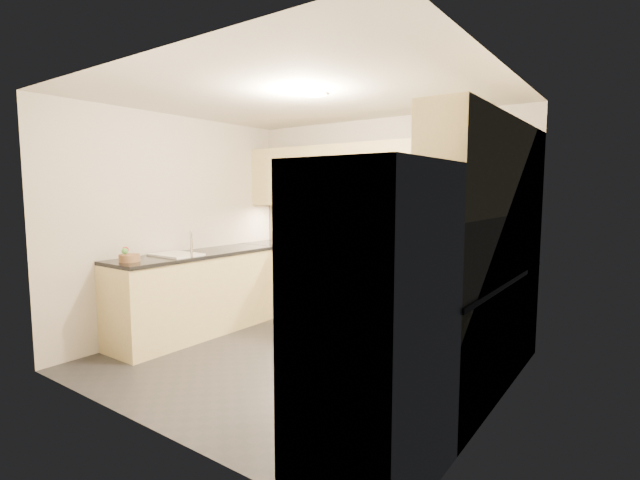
% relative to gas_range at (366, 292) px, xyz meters
% --- Properties ---
extents(floor, '(3.60, 3.20, 0.00)m').
position_rel_gas_range_xyz_m(floor, '(0.00, -1.28, -0.46)').
color(floor, '#27272C').
rests_on(floor, ground).
extents(ceiling, '(3.60, 3.20, 0.02)m').
position_rel_gas_range_xyz_m(ceiling, '(0.00, -1.28, 2.04)').
color(ceiling, beige).
rests_on(ceiling, wall_back).
extents(wall_back, '(3.60, 0.02, 2.50)m').
position_rel_gas_range_xyz_m(wall_back, '(0.00, 0.32, 0.79)').
color(wall_back, '#BEB5A6').
rests_on(wall_back, floor).
extents(wall_front, '(3.60, 0.02, 2.50)m').
position_rel_gas_range_xyz_m(wall_front, '(0.00, -2.88, 0.79)').
color(wall_front, '#BEB5A6').
rests_on(wall_front, floor).
extents(wall_left, '(0.02, 3.20, 2.50)m').
position_rel_gas_range_xyz_m(wall_left, '(-1.80, -1.28, 0.79)').
color(wall_left, '#BEB5A6').
rests_on(wall_left, floor).
extents(wall_right, '(0.02, 3.20, 2.50)m').
position_rel_gas_range_xyz_m(wall_right, '(1.80, -1.28, 0.79)').
color(wall_right, '#BEB5A6').
rests_on(wall_right, floor).
extents(base_cab_back_left, '(1.42, 0.60, 0.90)m').
position_rel_gas_range_xyz_m(base_cab_back_left, '(-1.09, 0.02, -0.01)').
color(base_cab_back_left, '#D8C382').
rests_on(base_cab_back_left, floor).
extents(base_cab_back_right, '(1.42, 0.60, 0.90)m').
position_rel_gas_range_xyz_m(base_cab_back_right, '(1.09, 0.02, -0.01)').
color(base_cab_back_right, '#D8C382').
rests_on(base_cab_back_right, floor).
extents(base_cab_right, '(0.60, 1.70, 0.90)m').
position_rel_gas_range_xyz_m(base_cab_right, '(1.50, -1.12, -0.01)').
color(base_cab_right, '#D8C382').
rests_on(base_cab_right, floor).
extents(base_cab_peninsula, '(0.60, 2.00, 0.90)m').
position_rel_gas_range_xyz_m(base_cab_peninsula, '(-1.50, -1.28, -0.01)').
color(base_cab_peninsula, '#D8C382').
rests_on(base_cab_peninsula, floor).
extents(countertop_back_left, '(1.42, 0.63, 0.04)m').
position_rel_gas_range_xyz_m(countertop_back_left, '(-1.09, 0.02, 0.47)').
color(countertop_back_left, black).
rests_on(countertop_back_left, base_cab_back_left).
extents(countertop_back_right, '(1.42, 0.63, 0.04)m').
position_rel_gas_range_xyz_m(countertop_back_right, '(1.09, 0.02, 0.47)').
color(countertop_back_right, black).
rests_on(countertop_back_right, base_cab_back_right).
extents(countertop_right, '(0.63, 1.70, 0.04)m').
position_rel_gas_range_xyz_m(countertop_right, '(1.50, -1.12, 0.47)').
color(countertop_right, black).
rests_on(countertop_right, base_cab_right).
extents(countertop_peninsula, '(0.63, 2.00, 0.04)m').
position_rel_gas_range_xyz_m(countertop_peninsula, '(-1.50, -1.28, 0.47)').
color(countertop_peninsula, black).
rests_on(countertop_peninsula, base_cab_peninsula).
extents(upper_cab_back, '(3.60, 0.35, 0.75)m').
position_rel_gas_range_xyz_m(upper_cab_back, '(0.00, 0.15, 1.37)').
color(upper_cab_back, '#D8C382').
rests_on(upper_cab_back, wall_back).
extents(upper_cab_right, '(0.35, 1.95, 0.75)m').
position_rel_gas_range_xyz_m(upper_cab_right, '(1.62, -1.00, 1.37)').
color(upper_cab_right, '#D8C382').
rests_on(upper_cab_right, wall_right).
extents(backsplash_back, '(3.60, 0.01, 0.51)m').
position_rel_gas_range_xyz_m(backsplash_back, '(0.00, 0.32, 0.74)').
color(backsplash_back, tan).
rests_on(backsplash_back, wall_back).
extents(backsplash_right, '(0.01, 2.30, 0.51)m').
position_rel_gas_range_xyz_m(backsplash_right, '(1.80, -0.82, 0.74)').
color(backsplash_right, tan).
rests_on(backsplash_right, wall_right).
extents(gas_range, '(0.76, 0.65, 0.91)m').
position_rel_gas_range_xyz_m(gas_range, '(0.00, 0.00, 0.00)').
color(gas_range, '#A7A9B0').
rests_on(gas_range, floor).
extents(range_cooktop, '(0.76, 0.65, 0.03)m').
position_rel_gas_range_xyz_m(range_cooktop, '(0.00, 0.00, 0.46)').
color(range_cooktop, black).
rests_on(range_cooktop, gas_range).
extents(oven_door_glass, '(0.62, 0.02, 0.45)m').
position_rel_gas_range_xyz_m(oven_door_glass, '(0.00, -0.33, -0.01)').
color(oven_door_glass, black).
rests_on(oven_door_glass, gas_range).
extents(oven_handle, '(0.60, 0.02, 0.02)m').
position_rel_gas_range_xyz_m(oven_handle, '(0.00, -0.35, 0.26)').
color(oven_handle, '#B2B5BA').
rests_on(oven_handle, gas_range).
extents(microwave, '(0.76, 0.40, 0.40)m').
position_rel_gas_range_xyz_m(microwave, '(0.00, 0.12, 1.24)').
color(microwave, gray).
rests_on(microwave, upper_cab_back).
extents(microwave_door, '(0.60, 0.01, 0.28)m').
position_rel_gas_range_xyz_m(microwave_door, '(0.00, -0.08, 1.24)').
color(microwave_door, black).
rests_on(microwave_door, microwave).
extents(refrigerator, '(0.70, 0.90, 1.80)m').
position_rel_gas_range_xyz_m(refrigerator, '(1.45, -2.43, 0.45)').
color(refrigerator, '#9C9FA3').
rests_on(refrigerator, floor).
extents(fridge_handle_left, '(0.02, 0.02, 1.20)m').
position_rel_gas_range_xyz_m(fridge_handle_left, '(1.08, -2.61, 0.49)').
color(fridge_handle_left, '#B2B5BA').
rests_on(fridge_handle_left, refrigerator).
extents(fridge_handle_right, '(0.02, 0.02, 1.20)m').
position_rel_gas_range_xyz_m(fridge_handle_right, '(1.08, -2.25, 0.49)').
color(fridge_handle_right, '#B2B5BA').
rests_on(fridge_handle_right, refrigerator).
extents(sink_basin, '(0.52, 0.38, 0.16)m').
position_rel_gas_range_xyz_m(sink_basin, '(-1.50, -1.53, 0.42)').
color(sink_basin, white).
rests_on(sink_basin, base_cab_peninsula).
extents(faucet, '(0.03, 0.03, 0.28)m').
position_rel_gas_range_xyz_m(faucet, '(-1.24, -1.53, 0.62)').
color(faucet, silver).
rests_on(faucet, countertop_peninsula).
extents(utensil_bowl, '(0.40, 0.40, 0.17)m').
position_rel_gas_range_xyz_m(utensil_bowl, '(1.20, -0.05, 0.57)').
color(utensil_bowl, green).
rests_on(utensil_bowl, countertop_back_right).
extents(cutting_board, '(0.52, 0.46, 0.01)m').
position_rel_gas_range_xyz_m(cutting_board, '(-0.97, -0.09, 0.49)').
color(cutting_board, orange).
rests_on(cutting_board, countertop_back_left).
extents(fruit_basket, '(0.22, 0.22, 0.07)m').
position_rel_gas_range_xyz_m(fruit_basket, '(-1.50, -2.08, 0.52)').
color(fruit_basket, '#8E6542').
rests_on(fruit_basket, countertop_peninsula).
extents(fruit_apple, '(0.06, 0.06, 0.06)m').
position_rel_gas_range_xyz_m(fruit_apple, '(-1.55, -2.09, 0.60)').
color(fruit_apple, maroon).
rests_on(fruit_apple, fruit_basket).
extents(fruit_pear, '(0.06, 0.06, 0.06)m').
position_rel_gas_range_xyz_m(fruit_pear, '(-1.47, -2.14, 0.60)').
color(fruit_pear, '#509E43').
rests_on(fruit_pear, fruit_basket).
extents(dish_towel_check, '(0.16, 0.08, 0.32)m').
position_rel_gas_range_xyz_m(dish_towel_check, '(-0.15, -0.37, 0.10)').
color(dish_towel_check, silver).
rests_on(dish_towel_check, oven_handle).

